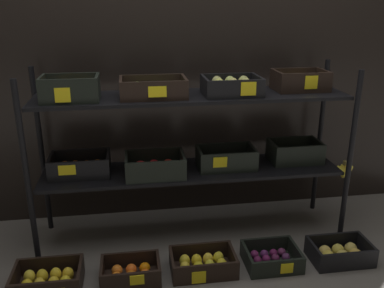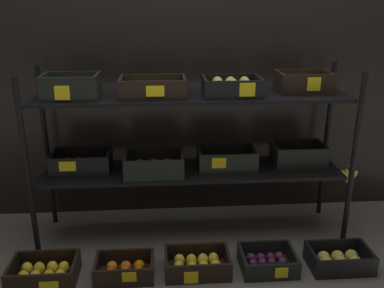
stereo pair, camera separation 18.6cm
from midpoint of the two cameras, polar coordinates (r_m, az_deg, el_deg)
ground_plane at (r=2.78m, az=-1.96°, el=-12.07°), size 10.00×10.00×0.00m
storefront_wall at (r=2.84m, az=-3.14°, el=7.93°), size 4.25×0.12×1.78m
display_rack at (r=2.49m, az=-2.20°, el=1.71°), size 1.97×0.44×1.08m
crate_ground_lemon at (r=2.45m, az=-21.32°, el=-17.06°), size 0.35×0.25×0.12m
crate_ground_tangerine at (r=2.40m, az=-10.69°, el=-16.99°), size 0.32×0.21×0.11m
crate_ground_center_lemon at (r=2.41m, az=-0.80°, el=-16.17°), size 0.36×0.23×0.11m
crate_ground_plum at (r=2.50m, az=8.69°, el=-15.32°), size 0.31×0.25×0.10m
crate_ground_apple_gold at (r=2.62m, az=17.67°, el=-14.11°), size 0.35×0.22×0.12m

